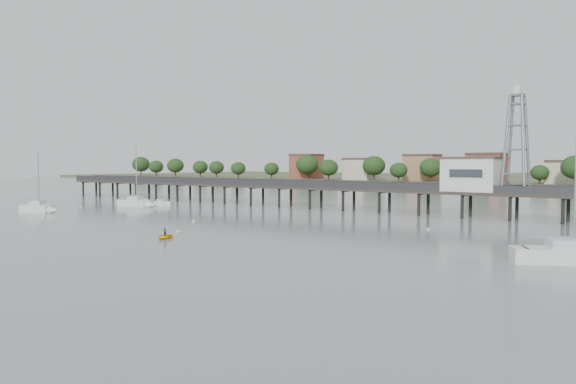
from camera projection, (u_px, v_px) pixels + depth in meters
name	position (u px, v px, depth m)	size (l,w,h in m)	color
pier	(332.00, 188.00, 100.49)	(150.00, 5.00, 5.50)	#2D2823
pier_building	(471.00, 174.00, 85.53)	(8.40, 5.40, 5.30)	silver
lattice_tower	(516.00, 144.00, 81.45)	(3.20, 3.20, 15.50)	slate
sailboat_a	(42.00, 209.00, 93.97)	(6.84, 3.92, 11.02)	silver
sailboat_b	(140.00, 203.00, 106.45)	(7.99, 3.72, 12.78)	silver
white_tender	(164.00, 203.00, 109.21)	(3.93, 2.40, 1.42)	silver
yellow_dinghy	(165.00, 239.00, 61.92)	(2.16, 0.63, 3.02)	yellow
dinghy_occupant	(165.00, 239.00, 61.92)	(0.35, 0.96, 0.23)	black
mooring_buoys	(211.00, 223.00, 76.78)	(79.48, 20.68, 0.39)	beige
far_shore	(550.00, 180.00, 244.81)	(500.00, 170.00, 10.40)	#475133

